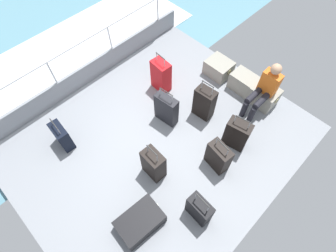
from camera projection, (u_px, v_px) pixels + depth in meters
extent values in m
cube|color=gray|center=(159.00, 141.00, 5.12)|extent=(4.40, 5.20, 0.06)
cube|color=gray|center=(89.00, 72.00, 5.71)|extent=(0.06, 5.20, 0.45)
cylinder|color=silver|center=(56.00, 81.00, 5.22)|extent=(0.04, 0.04, 1.00)
cylinder|color=silver|center=(112.00, 46.00, 5.74)|extent=(0.04, 0.04, 1.00)
cylinder|color=silver|center=(158.00, 18.00, 6.25)|extent=(0.04, 0.04, 1.00)
cylinder|color=silver|center=(78.00, 44.00, 5.05)|extent=(0.04, 4.16, 0.04)
cube|color=white|center=(61.00, 58.00, 6.72)|extent=(2.40, 7.28, 0.01)
cube|color=gray|center=(219.00, 68.00, 5.85)|extent=(0.54, 0.46, 0.34)
torus|color=tan|center=(209.00, 59.00, 5.90)|extent=(0.02, 0.12, 0.12)
torus|color=tan|center=(229.00, 72.00, 5.69)|extent=(0.02, 0.12, 0.12)
cube|color=gray|center=(243.00, 82.00, 5.60)|extent=(0.53, 0.38, 0.39)
torus|color=tan|center=(234.00, 73.00, 5.64)|extent=(0.02, 0.12, 0.12)
torus|color=tan|center=(255.00, 87.00, 5.43)|extent=(0.02, 0.12, 0.12)
cube|color=gray|center=(264.00, 96.00, 5.40)|extent=(0.52, 0.43, 0.40)
torus|color=tan|center=(254.00, 86.00, 5.43)|extent=(0.02, 0.12, 0.12)
torus|color=tan|center=(277.00, 101.00, 5.23)|extent=(0.02, 0.12, 0.12)
cube|color=orange|center=(270.00, 83.00, 5.01)|extent=(0.34, 0.20, 0.48)
sphere|color=tan|center=(276.00, 69.00, 4.70)|extent=(0.20, 0.20, 0.20)
cylinder|color=black|center=(261.00, 101.00, 5.03)|extent=(0.12, 0.40, 0.12)
cylinder|color=black|center=(252.00, 114.00, 5.16)|extent=(0.11, 0.11, 0.40)
cylinder|color=black|center=(253.00, 96.00, 5.10)|extent=(0.12, 0.40, 0.12)
cylinder|color=black|center=(244.00, 109.00, 5.23)|extent=(0.11, 0.11, 0.40)
cube|color=black|center=(166.00, 109.00, 5.06)|extent=(0.47, 0.24, 0.66)
cylinder|color=#A5A8AD|center=(160.00, 91.00, 4.75)|extent=(0.02, 0.02, 0.18)
cylinder|color=#A5A8AD|center=(172.00, 99.00, 4.66)|extent=(0.02, 0.02, 0.18)
cylinder|color=#2D2D2D|center=(166.00, 92.00, 4.62)|extent=(0.29, 0.05, 0.02)
cube|color=silver|center=(170.00, 103.00, 5.04)|extent=(0.05, 0.01, 0.08)
cube|color=black|center=(140.00, 222.00, 4.16)|extent=(0.53, 0.75, 0.27)
cube|color=white|center=(158.00, 205.00, 4.21)|extent=(0.05, 0.01, 0.08)
cube|color=black|center=(237.00, 134.00, 4.79)|extent=(0.46, 0.32, 0.64)
cylinder|color=#A5A8AD|center=(235.00, 119.00, 4.48)|extent=(0.02, 0.02, 0.17)
cylinder|color=#A5A8AD|center=(249.00, 125.00, 4.41)|extent=(0.02, 0.02, 0.17)
cylinder|color=#2D2D2D|center=(243.00, 119.00, 4.37)|extent=(0.27, 0.07, 0.02)
cube|color=white|center=(240.00, 128.00, 4.81)|extent=(0.05, 0.02, 0.08)
cube|color=black|center=(154.00, 164.00, 4.47)|extent=(0.39, 0.26, 0.65)
cylinder|color=#A5A8AD|center=(147.00, 148.00, 4.16)|extent=(0.02, 0.02, 0.19)
cylinder|color=#A5A8AD|center=(157.00, 158.00, 4.07)|extent=(0.02, 0.02, 0.19)
cylinder|color=#2D2D2D|center=(152.00, 150.00, 4.03)|extent=(0.25, 0.03, 0.02)
cube|color=silver|center=(159.00, 158.00, 4.48)|extent=(0.05, 0.01, 0.08)
cube|color=black|center=(204.00, 103.00, 5.12)|extent=(0.40, 0.27, 0.70)
cylinder|color=#A5A8AD|center=(202.00, 84.00, 4.77)|extent=(0.02, 0.02, 0.20)
cylinder|color=#A5A8AD|center=(213.00, 91.00, 4.69)|extent=(0.02, 0.02, 0.20)
cylinder|color=#2D2D2D|center=(208.00, 84.00, 4.65)|extent=(0.25, 0.04, 0.02)
cube|color=white|center=(209.00, 93.00, 5.00)|extent=(0.05, 0.01, 0.08)
cube|color=red|center=(161.00, 76.00, 5.48)|extent=(0.40, 0.28, 0.72)
cylinder|color=#A5A8AD|center=(157.00, 56.00, 5.14)|extent=(0.02, 0.02, 0.18)
cylinder|color=#A5A8AD|center=(164.00, 63.00, 5.05)|extent=(0.02, 0.02, 0.18)
cylinder|color=#2D2D2D|center=(160.00, 56.00, 5.02)|extent=(0.25, 0.03, 0.02)
cube|color=white|center=(166.00, 71.00, 5.48)|extent=(0.05, 0.01, 0.08)
cube|color=black|center=(199.00, 209.00, 4.14)|extent=(0.42, 0.23, 0.53)
cylinder|color=#A5A8AD|center=(196.00, 196.00, 3.87)|extent=(0.02, 0.02, 0.21)
cylinder|color=#A5A8AD|center=(208.00, 209.00, 3.77)|extent=(0.02, 0.02, 0.21)
cylinder|color=#2D2D2D|center=(203.00, 200.00, 3.73)|extent=(0.26, 0.03, 0.02)
cube|color=white|center=(206.00, 201.00, 4.03)|extent=(0.05, 0.01, 0.08)
cube|color=black|center=(62.00, 136.00, 4.84)|extent=(0.43, 0.24, 0.52)
cylinder|color=#A5A8AD|center=(52.00, 122.00, 4.60)|extent=(0.02, 0.02, 0.16)
cylinder|color=#A5A8AD|center=(59.00, 131.00, 4.50)|extent=(0.02, 0.02, 0.16)
cylinder|color=#2D2D2D|center=(54.00, 124.00, 4.48)|extent=(0.27, 0.04, 0.02)
cube|color=white|center=(65.00, 129.00, 4.76)|extent=(0.05, 0.01, 0.08)
cube|color=black|center=(218.00, 157.00, 4.58)|extent=(0.45, 0.29, 0.59)
cylinder|color=#A5A8AD|center=(217.00, 141.00, 4.32)|extent=(0.02, 0.02, 0.16)
cylinder|color=#A5A8AD|center=(227.00, 152.00, 4.21)|extent=(0.02, 0.02, 0.16)
cylinder|color=#2D2D2D|center=(223.00, 144.00, 4.20)|extent=(0.27, 0.06, 0.02)
cube|color=white|center=(224.00, 151.00, 4.57)|extent=(0.05, 0.01, 0.08)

